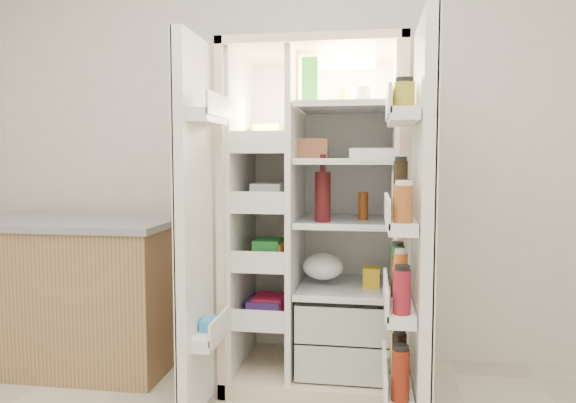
# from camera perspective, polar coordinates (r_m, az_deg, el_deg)

# --- Properties ---
(wall_back) EXTENTS (4.00, 0.02, 2.70)m
(wall_back) POSITION_cam_1_polar(r_m,az_deg,el_deg) (3.34, 1.62, 6.87)
(wall_back) COLOR silver
(wall_back) RESTS_ON floor
(refrigerator) EXTENTS (0.92, 0.70, 1.80)m
(refrigerator) POSITION_cam_1_polar(r_m,az_deg,el_deg) (3.02, 3.37, -4.43)
(refrigerator) COLOR beige
(refrigerator) RESTS_ON floor
(freezer_door) EXTENTS (0.15, 0.40, 1.72)m
(freezer_door) POSITION_cam_1_polar(r_m,az_deg,el_deg) (2.52, -9.71, -2.91)
(freezer_door) COLOR white
(freezer_door) RESTS_ON floor
(fridge_door) EXTENTS (0.17, 0.58, 1.72)m
(fridge_door) POSITION_cam_1_polar(r_m,az_deg,el_deg) (2.30, 13.32, -4.09)
(fridge_door) COLOR white
(fridge_door) RESTS_ON floor
(kitchen_counter) EXTENTS (1.19, 0.63, 0.86)m
(kitchen_counter) POSITION_cam_1_polar(r_m,az_deg,el_deg) (3.44, -21.53, -8.92)
(kitchen_counter) COLOR #A07E50
(kitchen_counter) RESTS_ON floor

